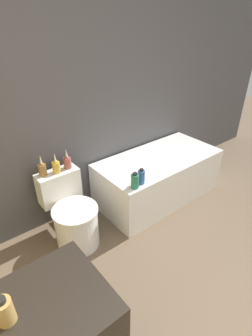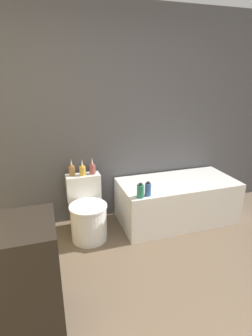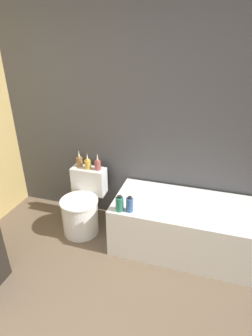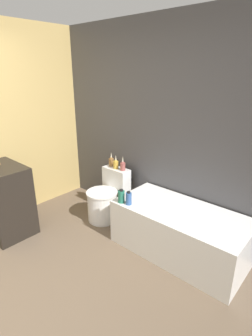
# 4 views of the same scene
# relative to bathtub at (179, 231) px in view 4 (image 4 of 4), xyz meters

# --- Properties ---
(wall_back_tiled) EXTENTS (6.40, 0.06, 2.60)m
(wall_back_tiled) POSITION_rel_bathtub_xyz_m (-0.76, 0.41, 1.02)
(wall_back_tiled) COLOR #4C4C51
(wall_back_tiled) RESTS_ON ground_plane
(bathtub) EXTENTS (1.48, 0.72, 0.54)m
(bathtub) POSITION_rel_bathtub_xyz_m (0.00, 0.00, 0.00)
(bathtub) COLOR white
(bathtub) RESTS_ON ground
(toilet) EXTENTS (0.43, 0.60, 0.69)m
(toilet) POSITION_rel_bathtub_xyz_m (-1.17, -0.02, 0.02)
(toilet) COLOR white
(toilet) RESTS_ON ground
(vanity_counter) EXTENTS (0.68, 0.50, 0.90)m
(vanity_counter) POSITION_rel_bathtub_xyz_m (-1.89, -1.10, 0.17)
(vanity_counter) COLOR black
(vanity_counter) RESTS_ON ground
(vase_gold) EXTENTS (0.07, 0.07, 0.21)m
(vase_gold) POSITION_rel_bathtub_xyz_m (-1.29, 0.23, 0.49)
(vase_gold) COLOR olive
(vase_gold) RESTS_ON toilet
(vase_silver) EXTENTS (0.07, 0.07, 0.20)m
(vase_silver) POSITION_rel_bathtub_xyz_m (-1.17, 0.19, 0.48)
(vase_silver) COLOR gold
(vase_silver) RESTS_ON toilet
(vase_bronze) EXTENTS (0.07, 0.07, 0.20)m
(vase_bronze) POSITION_rel_bathtub_xyz_m (-1.05, 0.21, 0.49)
(vase_bronze) COLOR #994C47
(vase_bronze) RESTS_ON toilet
(shampoo_bottle_tall) EXTENTS (0.08, 0.08, 0.16)m
(shampoo_bottle_tall) POSITION_rel_bathtub_xyz_m (-0.62, -0.29, 0.34)
(shampoo_bottle_tall) COLOR #267259
(shampoo_bottle_tall) RESTS_ON bathtub
(shampoo_bottle_short) EXTENTS (0.07, 0.07, 0.16)m
(shampoo_bottle_short) POSITION_rel_bathtub_xyz_m (-0.53, -0.28, 0.34)
(shampoo_bottle_short) COLOR #335999
(shampoo_bottle_short) RESTS_ON bathtub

